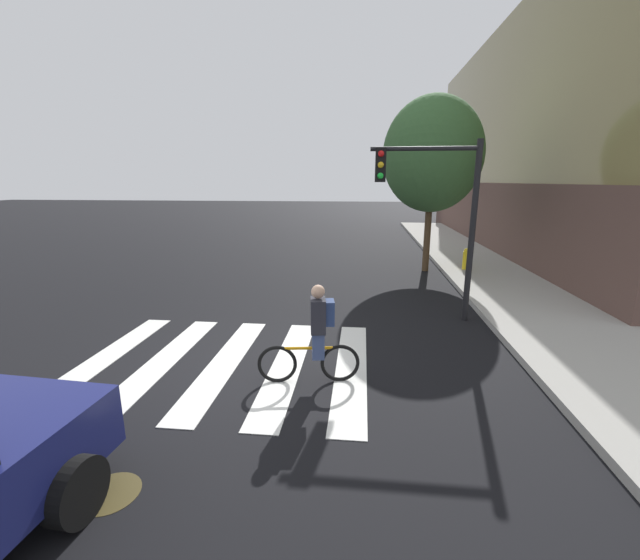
{
  "coord_description": "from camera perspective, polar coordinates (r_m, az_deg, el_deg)",
  "views": [
    {
      "loc": [
        2.51,
        -6.64,
        3.3
      ],
      "look_at": [
        1.52,
        2.79,
        0.94
      ],
      "focal_mm": 22.41,
      "sensor_mm": 36.0,
      "label": 1
    }
  ],
  "objects": [
    {
      "name": "cyclist",
      "position": [
        6.61,
        -0.56,
        -7.83
      ],
      "size": [
        1.7,
        0.39,
        1.69
      ],
      "color": "black",
      "rests_on": "ground"
    },
    {
      "name": "street_tree_near",
      "position": [
        15.27,
        15.77,
        16.82
      ],
      "size": [
        3.49,
        3.49,
        6.2
      ],
      "color": "#4C3823",
      "rests_on": "ground"
    },
    {
      "name": "fire_hydrant",
      "position": [
        15.5,
        20.1,
        2.84
      ],
      "size": [
        0.33,
        0.22,
        0.78
      ],
      "color": "gold",
      "rests_on": "sidewalk"
    },
    {
      "name": "manhole_cover",
      "position": [
        5.42,
        -27.78,
        -25.31
      ],
      "size": [
        0.64,
        0.64,
        0.01
      ],
      "primitive_type": "cylinder",
      "color": "#473D1E",
      "rests_on": "ground"
    },
    {
      "name": "ground_plane",
      "position": [
        7.83,
        -13.6,
        -11.38
      ],
      "size": [
        120.0,
        120.0,
        0.0
      ],
      "primitive_type": "plane",
      "color": "black"
    },
    {
      "name": "traffic_light_near",
      "position": [
        9.72,
        16.47,
        10.83
      ],
      "size": [
        2.47,
        0.28,
        4.2
      ],
      "color": "black",
      "rests_on": "ground"
    },
    {
      "name": "crosswalk_stripes",
      "position": [
        7.81,
        -13.4,
        -11.36
      ],
      "size": [
        5.26,
        4.15,
        0.01
      ],
      "color": "silver",
      "rests_on": "ground"
    }
  ]
}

